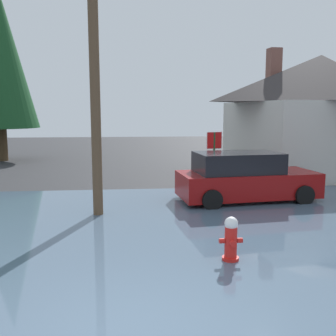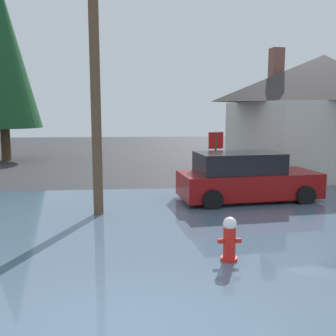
% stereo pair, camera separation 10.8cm
% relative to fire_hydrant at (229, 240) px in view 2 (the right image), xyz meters
% --- Properties ---
extents(flood_puddle, '(13.61, 12.74, 0.05)m').
position_rel_fire_hydrant_xyz_m(flood_puddle, '(-0.09, 0.88, -0.43)').
color(flood_puddle, '#4C6075').
rests_on(flood_puddle, ground).
extents(fire_hydrant, '(0.47, 0.40, 0.93)m').
position_rel_fire_hydrant_xyz_m(fire_hydrant, '(0.00, 0.00, 0.00)').
color(fire_hydrant, red).
rests_on(fire_hydrant, ground).
extents(utility_pole, '(1.60, 0.28, 9.58)m').
position_rel_fire_hydrant_xyz_m(utility_pole, '(-2.91, 3.74, 4.51)').
color(utility_pole, brown).
rests_on(utility_pole, ground).
extents(stop_sign_far, '(0.67, 0.22, 2.15)m').
position_rel_fire_hydrant_xyz_m(stop_sign_far, '(1.42, 8.26, 1.06)').
color(stop_sign_far, '#1E4C28').
rests_on(stop_sign_far, ground).
extents(house, '(8.51, 8.23, 6.05)m').
position_rel_fire_hydrant_xyz_m(house, '(7.11, 10.97, 2.46)').
color(house, beige).
rests_on(house, ground).
extents(parked_car, '(4.73, 2.48, 1.64)m').
position_rel_fire_hydrant_xyz_m(parked_car, '(1.79, 5.14, 0.32)').
color(parked_car, maroon).
rests_on(parked_car, ground).
extents(pine_tree_mid_left, '(4.40, 4.40, 11.00)m').
position_rel_fire_hydrant_xyz_m(pine_tree_mid_left, '(-9.62, 16.80, 6.01)').
color(pine_tree_mid_left, '#4C3823').
rests_on(pine_tree_mid_left, ground).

